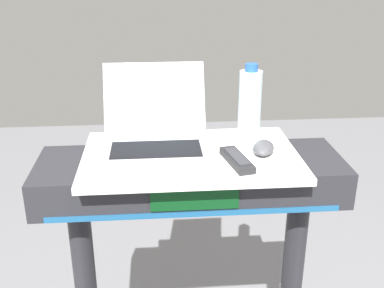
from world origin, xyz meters
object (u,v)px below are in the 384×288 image
tv_remote (237,160)px  computer_mouse (263,148)px  laptop (156,132)px  water_bottle (250,105)px

tv_remote → computer_mouse: bearing=35.6°
laptop → tv_remote: 0.27m
computer_mouse → laptop: bearing=-175.2°
laptop → water_bottle: (0.29, 0.03, 0.07)m
computer_mouse → water_bottle: 0.15m
water_bottle → tv_remote: size_ratio=1.44×
computer_mouse → tv_remote: computer_mouse is taller
laptop → tv_remote: size_ratio=1.95×
laptop → tv_remote: bearing=-35.2°
water_bottle → tv_remote: (-0.07, -0.18, -0.10)m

